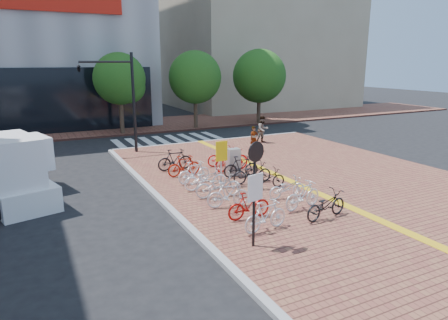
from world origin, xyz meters
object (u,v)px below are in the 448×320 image
bike_14 (232,159)px  notice_sign (255,182)px  bike_10 (287,188)px  bike_13 (241,167)px  bike_7 (175,160)px  bike_8 (326,205)px  bike_11 (267,179)px  pedestrian_a (254,139)px  bike_9 (303,195)px  bike_2 (228,194)px  bike_15 (223,156)px  bike_1 (249,205)px  bike_4 (206,179)px  yellow_sign (221,155)px  bike_6 (184,166)px  box_truck (13,170)px  traffic_light_pole (109,85)px  utility_box (233,162)px  bike_12 (252,173)px  pedestrian_b (263,130)px  bike_3 (218,185)px  bike_5 (194,172)px  bike_0 (266,216)px

bike_14 → notice_sign: bearing=150.5°
bike_10 → bike_13: (-0.21, 3.39, 0.09)m
bike_7 → bike_8: (2.51, -8.31, -0.05)m
bike_11 → pedestrian_a: size_ratio=1.12×
bike_9 → bike_11: (0.12, 2.63, -0.09)m
bike_2 → pedestrian_a: (5.79, 7.89, 0.26)m
bike_8 → bike_15: 8.08m
bike_1 → bike_4: size_ratio=0.87×
bike_7 → yellow_sign: size_ratio=0.90×
bike_11 → bike_13: 2.02m
bike_6 → bike_13: (2.30, -1.41, 0.02)m
bike_7 → yellow_sign: bearing=-166.4°
bike_11 → bike_2: bearing=120.6°
bike_1 → box_truck: (-7.19, 5.93, 0.66)m
bike_4 → traffic_light_pole: (-2.08, 8.59, 3.51)m
utility_box → notice_sign: (-3.01, -6.98, 1.34)m
bike_12 → pedestrian_a: size_ratio=1.22×
bike_12 → traffic_light_pole: traffic_light_pole is taller
bike_7 → bike_14: (2.46, -1.40, 0.05)m
bike_10 → pedestrian_b: size_ratio=0.91×
bike_7 → utility_box: size_ratio=1.39×
pedestrian_a → box_truck: bearing=-168.3°
bike_1 → bike_14: bike_14 is taller
bike_3 → utility_box: bearing=-30.0°
bike_7 → pedestrian_a: pedestrian_a is taller
bike_4 → bike_2: bearing=-176.5°
bike_5 → box_truck: bearing=69.1°
bike_12 → yellow_sign: bearing=86.1°
bike_1 → bike_15: bearing=-19.2°
bike_15 → bike_4: bearing=139.0°
bike_7 → bike_9: 7.59m
bike_10 → bike_13: size_ratio=0.94×
pedestrian_b → notice_sign: bearing=-127.3°
bike_3 → bike_4: bike_3 is taller
bike_9 → bike_10: 1.27m
traffic_light_pole → bike_0: bearing=-81.1°
bike_6 → bike_3: bearing=178.3°
bike_14 → bike_4: bearing=125.9°
traffic_light_pole → bike_9: bearing=-70.5°
pedestrian_a → utility_box: 5.49m
bike_11 → bike_15: bearing=2.8°
bike_6 → bike_15: (2.53, 0.94, -0.01)m
bike_2 → traffic_light_pole: bearing=19.1°
bike_14 → bike_12: bearing=170.2°
bike_2 → bike_8: bike_2 is taller
bike_11 → pedestrian_a: 7.43m
bike_11 → box_truck: 10.15m
bike_14 → bike_0: bearing=154.6°
pedestrian_a → traffic_light_pole: bearing=156.5°
box_truck → pedestrian_a: bearing=14.3°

